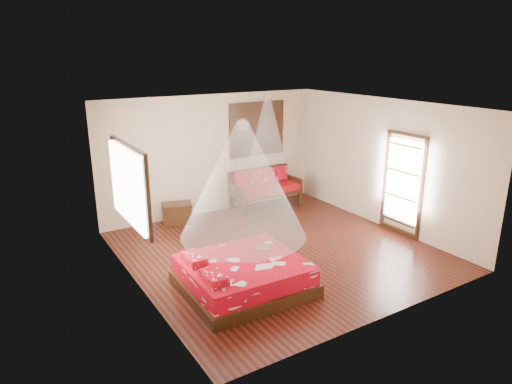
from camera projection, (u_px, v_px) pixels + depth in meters
room at (279, 182)px, 8.50m from camera, size 5.54×5.54×2.84m
bed at (243, 275)px, 7.40m from camera, size 1.98×1.80×0.63m
daybed at (264, 186)px, 11.30m from camera, size 1.73×0.77×0.94m
storage_chest at (177, 213)px, 10.29m from camera, size 0.78×0.66×0.46m
shutter_panel at (257, 129)px, 11.16m from camera, size 1.52×0.06×1.32m
window_left at (131, 185)px, 7.21m from camera, size 0.10×1.74×1.34m
glazed_door at (403, 185)px, 9.48m from camera, size 0.08×1.02×2.16m
wine_tray at (264, 246)px, 7.77m from camera, size 0.26×0.26×0.21m
mosquito_net_main at (243, 181)px, 6.93m from camera, size 1.97×1.97×1.80m
mosquito_net_daybed at (267, 128)px, 10.76m from camera, size 0.89×0.89×1.50m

